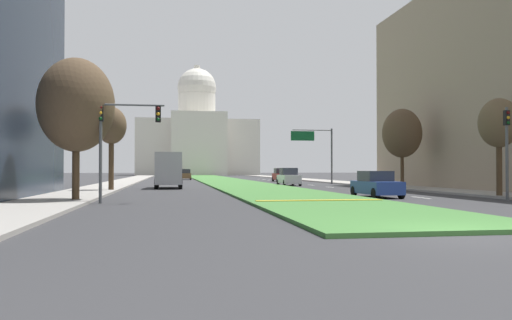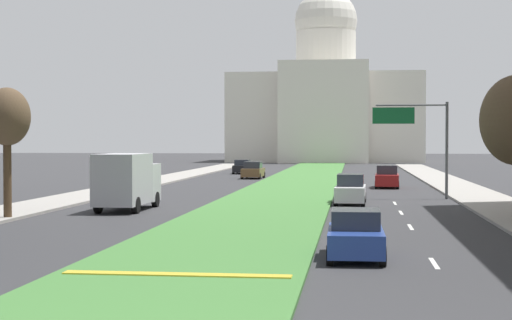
# 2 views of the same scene
# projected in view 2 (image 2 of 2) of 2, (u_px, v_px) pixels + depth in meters

# --- Properties ---
(ground_plane) EXTENTS (302.99, 302.99, 0.00)m
(ground_plane) POSITION_uv_depth(u_px,v_px,m) (302.00, 180.00, 78.55)
(ground_plane) COLOR #333335
(grass_median) EXTENTS (7.30, 123.95, 0.14)m
(grass_median) POSITION_uv_depth(u_px,v_px,m) (297.00, 184.00, 71.71)
(grass_median) COLOR #427A38
(grass_median) RESTS_ON ground_plane
(median_curb_nose) EXTENTS (6.57, 0.50, 0.04)m
(median_curb_nose) POSITION_uv_depth(u_px,v_px,m) (176.00, 274.00, 22.89)
(median_curb_nose) COLOR gold
(median_curb_nose) RESTS_ON grass_median
(lane_dashes_right) EXTENTS (0.16, 60.57, 0.01)m
(lane_dashes_right) POSITION_uv_depth(u_px,v_px,m) (389.00, 195.00, 57.85)
(lane_dashes_right) COLOR silver
(lane_dashes_right) RESTS_ON ground_plane
(sidewalk_left) EXTENTS (4.00, 123.95, 0.15)m
(sidewalk_left) POSITION_uv_depth(u_px,v_px,m) (127.00, 187.00, 66.49)
(sidewalk_left) COLOR #9E9991
(sidewalk_left) RESTS_ON ground_plane
(sidewalk_right) EXTENTS (4.00, 123.95, 0.15)m
(sidewalk_right) POSITION_uv_depth(u_px,v_px,m) (462.00, 189.00, 63.26)
(sidewalk_right) COLOR #9E9991
(sidewalk_right) RESTS_ON ground_plane
(capitol_building) EXTENTS (34.04, 24.31, 32.08)m
(capitol_building) POSITION_uv_depth(u_px,v_px,m) (326.00, 104.00, 145.75)
(capitol_building) COLOR silver
(capitol_building) RESTS_ON ground_plane
(overhead_guide_sign) EXTENTS (5.04, 0.20, 6.50)m
(overhead_guide_sign) POSITION_uv_depth(u_px,v_px,m) (420.00, 130.00, 54.09)
(overhead_guide_sign) COLOR #515456
(overhead_guide_sign) RESTS_ON ground_plane
(street_tree_left_mid) EXTENTS (2.30, 2.30, 6.56)m
(street_tree_left_mid) POSITION_uv_depth(u_px,v_px,m) (7.00, 119.00, 39.83)
(street_tree_left_mid) COLOR #4C3823
(street_tree_left_mid) RESTS_ON ground_plane
(sedan_lead_stopped) EXTENTS (1.92, 4.26, 1.63)m
(sedan_lead_stopped) POSITION_uv_depth(u_px,v_px,m) (356.00, 235.00, 27.10)
(sedan_lead_stopped) COLOR navy
(sedan_lead_stopped) RESTS_ON ground_plane
(sedan_midblock) EXTENTS (1.99, 4.58, 1.86)m
(sedan_midblock) POSITION_uv_depth(u_px,v_px,m) (350.00, 190.00, 49.68)
(sedan_midblock) COLOR silver
(sedan_midblock) RESTS_ON ground_plane
(sedan_distant) EXTENTS (2.10, 4.55, 1.86)m
(sedan_distant) POSITION_uv_depth(u_px,v_px,m) (387.00, 177.00, 66.51)
(sedan_distant) COLOR maroon
(sedan_distant) RESTS_ON ground_plane
(sedan_far_horizon) EXTENTS (2.07, 4.35, 1.73)m
(sedan_far_horizon) POSITION_uv_depth(u_px,v_px,m) (253.00, 171.00, 82.30)
(sedan_far_horizon) COLOR brown
(sedan_far_horizon) RESTS_ON ground_plane
(sedan_very_far) EXTENTS (1.97, 4.62, 1.63)m
(sedan_very_far) POSITION_uv_depth(u_px,v_px,m) (243.00, 167.00, 94.12)
(sedan_very_far) COLOR black
(sedan_very_far) RESTS_ON ground_plane
(box_truck_delivery) EXTENTS (2.40, 6.40, 3.20)m
(box_truck_delivery) POSITION_uv_depth(u_px,v_px,m) (127.00, 181.00, 45.40)
(box_truck_delivery) COLOR #BCBCC1
(box_truck_delivery) RESTS_ON ground_plane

